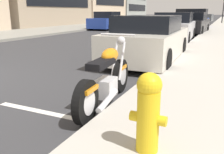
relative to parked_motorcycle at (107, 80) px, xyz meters
name	(u,v)px	position (x,y,z in m)	size (l,w,h in m)	color
sidewalk_far_curb	(42,31)	(11.30, 10.92, -0.35)	(120.00, 5.00, 0.14)	gray
parking_stall_stripe	(57,115)	(-0.70, 0.49, -0.42)	(0.12, 2.20, 0.01)	silver
parked_motorcycle	(107,80)	(0.00, 0.00, 0.00)	(2.11, 0.62, 1.11)	black
parked_car_across_street	(149,40)	(3.86, 0.44, 0.23)	(4.29, 1.88, 1.37)	beige
parked_car_mid_block	(174,28)	(9.43, 0.76, 0.26)	(4.41, 2.01, 1.44)	silver
parked_car_near_corner	(193,24)	(14.62, 0.45, 0.25)	(4.66, 1.95, 1.45)	black
parked_car_behind_motorcycle	(196,21)	(20.56, 0.91, 0.25)	(4.07, 2.06, 1.41)	navy
crossing_truck	(191,15)	(32.96, 2.86, 0.55)	(2.42, 5.70, 1.86)	#4C5156
car_opposite_curb	(107,21)	(16.00, 7.73, 0.27)	(4.65, 2.02, 1.49)	navy
fire_hydrant	(148,111)	(-1.27, -1.06, 0.14)	(0.24, 0.36, 0.80)	gold
traffic_signal_near_corner	(224,0)	(29.93, -1.16, 2.36)	(0.36, 0.28, 3.64)	black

